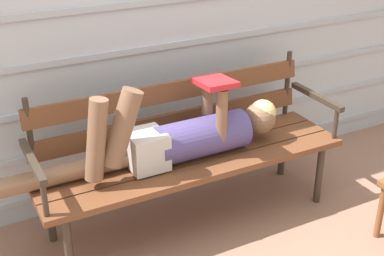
% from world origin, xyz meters
% --- Properties ---
extents(ground_plane, '(12.00, 12.00, 0.00)m').
position_xyz_m(ground_plane, '(0.00, 0.00, 0.00)').
color(ground_plane, '#936B56').
extents(house_siding, '(4.33, 0.08, 2.16)m').
position_xyz_m(house_siding, '(0.00, 0.60, 1.08)').
color(house_siding, '#B2BCC6').
rests_on(house_siding, ground).
extents(park_bench, '(1.79, 0.51, 0.86)m').
position_xyz_m(park_bench, '(0.00, 0.19, 0.47)').
color(park_bench, brown).
rests_on(park_bench, ground).
extents(reclining_person, '(1.70, 0.26, 0.51)m').
position_xyz_m(reclining_person, '(-0.08, 0.11, 0.58)').
color(reclining_person, '#514784').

